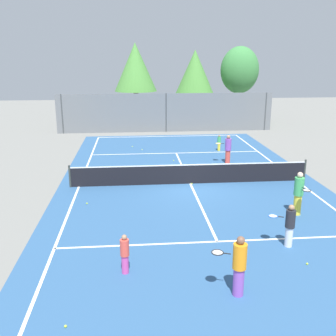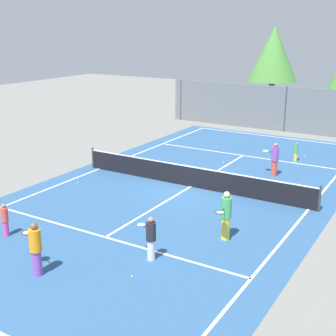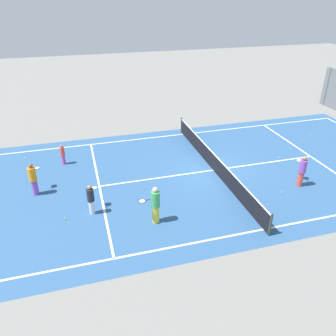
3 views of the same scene
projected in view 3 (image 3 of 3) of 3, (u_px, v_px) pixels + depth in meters
ground_plane at (214, 170)px, 19.00m from camera, size 80.00×80.00×0.00m
court_surface at (214, 170)px, 19.00m from camera, size 13.00×25.00×0.01m
tennis_net at (214, 162)px, 18.76m from camera, size 11.90×0.10×1.10m
player_0 at (302, 171)px, 17.13m from camera, size 0.94×0.59×1.70m
player_1 at (91, 199)px, 15.03m from camera, size 0.89×0.58×1.49m
player_3 at (63, 154)px, 19.39m from camera, size 0.26×0.26×1.23m
player_4 at (155, 205)px, 14.39m from camera, size 0.41×0.96×1.78m
player_5 at (33, 179)px, 16.39m from camera, size 0.94×0.58×1.71m
tennis_ball_1 at (25, 158)px, 20.28m from camera, size 0.07×0.07×0.07m
tennis_ball_2 at (65, 219)px, 14.96m from camera, size 0.07×0.07×0.07m
tennis_ball_3 at (279, 157)px, 20.38m from camera, size 0.07×0.07×0.07m
tennis_ball_4 at (282, 192)px, 16.90m from camera, size 0.07×0.07×0.07m
tennis_ball_5 at (303, 140)px, 22.66m from camera, size 0.07×0.07×0.07m
tennis_ball_6 at (152, 141)px, 22.52m from camera, size 0.07×0.07×0.07m
tennis_ball_7 at (311, 135)px, 23.47m from camera, size 0.07×0.07×0.07m
tennis_ball_8 at (212, 171)px, 18.90m from camera, size 0.07×0.07×0.07m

